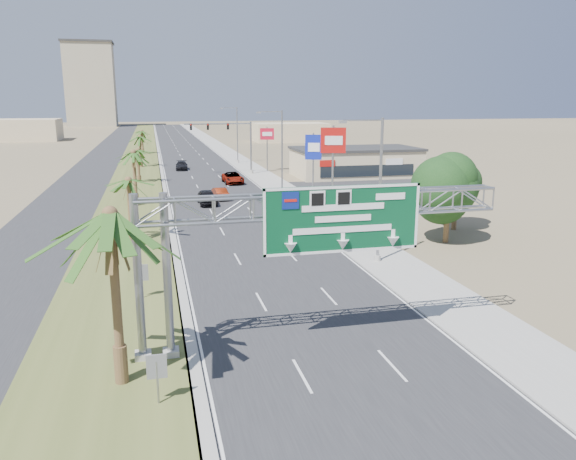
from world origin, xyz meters
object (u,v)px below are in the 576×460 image
Objects in this scene: car_mid_lane at (221,194)px; car_far at (182,166)px; signal_mast at (238,143)px; pole_sign_blue at (313,149)px; sign_gantry at (306,218)px; pole_sign_red_near at (333,146)px; palm_near at (110,215)px; store_building at (355,163)px; car_right_lane at (233,178)px; car_left_lane at (207,197)px; pole_sign_red_far at (267,137)px.

car_mid_lane is 29.78m from car_far.
signal_mast is 1.41× the size of pole_sign_blue.
sign_gantry is 1.90× the size of pole_sign_red_near.
pole_sign_red_near is at bearing 58.31° from palm_near.
palm_near is at bearing -109.30° from car_mid_lane.
store_building is 19.37m from car_right_lane.
signal_mast is at bearing 69.02° from car_mid_lane.
car_right_lane reaches higher than car_mid_lane.
car_left_lane is 0.99× the size of car_far.
car_right_lane is 18.33m from car_far.
sign_gantry is at bearing -112.36° from store_building.
car_right_lane is at bearing 85.61° from sign_gantry.
pole_sign_red_far is at bearing 73.71° from palm_near.
pole_sign_blue is at bearing 73.52° from sign_gantry.
car_right_lane is (4.04, 52.63, -5.30)m from sign_gantry.
car_left_lane is at bearing 79.61° from palm_near.
palm_near is 1.78× the size of car_far.
store_building is at bearing 52.25° from pole_sign_blue.
car_right_lane is (-19.03, -3.44, -1.25)m from store_building.
car_mid_lane is 0.44× the size of pole_sign_red_near.
palm_near is 0.81× the size of signal_mast.
palm_near is at bearing -106.29° from pole_sign_red_far.
pole_sign_red_near is (11.27, -9.34, 6.13)m from car_left_lane.
palm_near is 56.24m from car_right_lane.
pole_sign_red_far is at bearing 143.66° from store_building.
car_far is (-2.84, 29.65, 0.04)m from car_mid_lane.
palm_near reaches higher than car_mid_lane.
sign_gantry reaches higher than car_far.
car_far reaches higher than car_mid_lane.
car_right_lane is at bearing -67.57° from car_far.
store_building reaches higher than car_left_lane.
palm_near is 35.16m from pole_sign_red_near.
pole_sign_red_far reaches higher than car_left_lane.
store_building is 2.56× the size of pole_sign_red_far.
pole_sign_blue is at bearing -127.75° from store_building.
signal_mast is 0.57× the size of store_building.
store_building reaches higher than car_right_lane.
signal_mast is 1.46× the size of pole_sign_red_far.
pole_sign_red_near is at bearing -91.55° from pole_sign_red_far.
palm_near reaches higher than signal_mast.
car_right_lane is 0.62× the size of pole_sign_red_near.
signal_mast is 10.50m from car_right_lane.
car_left_lane is 30.36m from pole_sign_red_far.
pole_sign_blue is at bearing -71.98° from signal_mast.
car_left_lane is 1.20× the size of car_mid_lane.
pole_sign_red_far is at bearing 59.66° from car_mid_lane.
palm_near is 2.15× the size of car_mid_lane.
signal_mast is 2.19× the size of car_far.
sign_gantry is 70.20m from car_far.
car_far is at bearing 106.30° from pole_sign_red_near.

